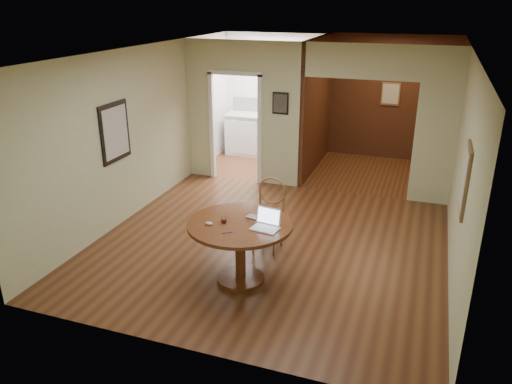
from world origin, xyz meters
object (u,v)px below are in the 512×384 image
(open_laptop, at_px, (267,223))
(closed_laptop, at_px, (256,219))
(chair, at_px, (269,210))
(dining_table, at_px, (240,238))

(open_laptop, relative_size, closed_laptop, 1.18)
(chair, height_order, open_laptop, chair)
(dining_table, xyz_separation_m, chair, (0.06, 1.01, -0.02))
(dining_table, bearing_deg, open_laptop, -2.05)
(dining_table, bearing_deg, closed_laptop, 40.46)
(closed_laptop, bearing_deg, dining_table, -129.44)
(closed_laptop, bearing_deg, chair, 106.79)
(chair, bearing_deg, dining_table, -89.98)
(open_laptop, height_order, closed_laptop, open_laptop)
(chair, relative_size, closed_laptop, 3.57)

